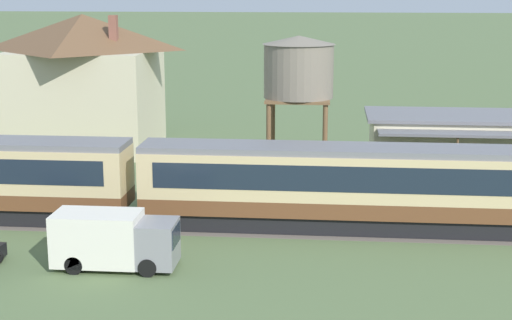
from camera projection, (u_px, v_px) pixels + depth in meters
The scene contains 6 objects.
passenger_train at pixel (351, 184), 39.06m from camera, with size 106.70×2.91×4.28m.
railway_track at pixel (454, 232), 39.11m from camera, with size 165.92×3.60×0.04m.
station_building at pixel (447, 148), 48.59m from camera, with size 10.06×6.94×4.30m.
station_house_brown_roof at pixel (85, 80), 58.03m from camera, with size 10.85×9.85×9.96m.
water_tower at pixel (299, 69), 46.15m from camera, with size 4.31×4.31×9.17m.
delivery_truck_grey at pixel (113, 240), 34.00m from camera, with size 5.36×2.10×2.48m.
Camera 1 is at (-19.40, -37.58, 12.17)m, focal length 55.00 mm.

